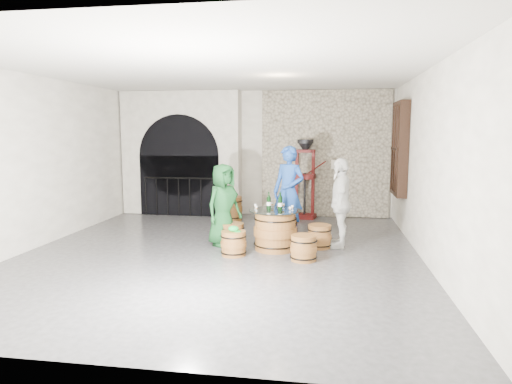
% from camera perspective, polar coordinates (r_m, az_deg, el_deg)
% --- Properties ---
extents(ground, '(8.00, 8.00, 0.00)m').
position_cam_1_polar(ground, '(8.24, -4.54, -7.69)').
color(ground, '#2F2F32').
rests_on(ground, ground).
extents(wall_back, '(8.00, 0.00, 8.00)m').
position_cam_1_polar(wall_back, '(11.89, -0.12, 4.85)').
color(wall_back, silver).
rests_on(wall_back, ground).
extents(wall_front, '(8.00, 0.00, 8.00)m').
position_cam_1_polar(wall_front, '(4.21, -17.54, -0.52)').
color(wall_front, silver).
rests_on(wall_front, ground).
extents(wall_left, '(0.00, 8.00, 8.00)m').
position_cam_1_polar(wall_left, '(9.43, -25.85, 3.38)').
color(wall_left, silver).
rests_on(wall_left, ground).
extents(wall_right, '(0.00, 8.00, 8.00)m').
position_cam_1_polar(wall_right, '(7.92, 20.82, 2.98)').
color(wall_right, silver).
rests_on(wall_right, ground).
extents(ceiling, '(8.00, 8.00, 0.00)m').
position_cam_1_polar(ceiling, '(8.02, -4.79, 14.96)').
color(ceiling, beige).
rests_on(ceiling, wall_back).
extents(stone_facing_panel, '(3.20, 0.12, 3.18)m').
position_cam_1_polar(stone_facing_panel, '(11.68, 8.62, 4.72)').
color(stone_facing_panel, tan).
rests_on(stone_facing_panel, ground).
extents(arched_opening, '(3.10, 0.60, 3.19)m').
position_cam_1_polar(arched_opening, '(12.09, -9.28, 4.71)').
color(arched_opening, silver).
rests_on(arched_opening, ground).
extents(shuttered_window, '(0.23, 1.10, 2.00)m').
position_cam_1_polar(shuttered_window, '(10.25, 17.48, 5.18)').
color(shuttered_window, black).
rests_on(shuttered_window, wall_right).
extents(barrel_table, '(0.96, 0.96, 0.74)m').
position_cam_1_polar(barrel_table, '(8.41, 2.42, -4.78)').
color(barrel_table, brown).
rests_on(barrel_table, ground).
extents(barrel_stool_left, '(0.46, 0.46, 0.44)m').
position_cam_1_polar(barrel_stool_left, '(8.72, -2.94, -5.35)').
color(barrel_stool_left, brown).
rests_on(barrel_stool_left, ground).
extents(barrel_stool_far, '(0.46, 0.46, 0.44)m').
position_cam_1_polar(barrel_stool_far, '(9.25, 3.74, -4.61)').
color(barrel_stool_far, brown).
rests_on(barrel_stool_far, ground).
extents(barrel_stool_right, '(0.46, 0.46, 0.44)m').
position_cam_1_polar(barrel_stool_right, '(8.65, 7.94, -5.52)').
color(barrel_stool_right, brown).
rests_on(barrel_stool_right, ground).
extents(barrel_stool_near_right, '(0.46, 0.46, 0.44)m').
position_cam_1_polar(barrel_stool_near_right, '(7.78, 5.96, -6.98)').
color(barrel_stool_near_right, brown).
rests_on(barrel_stool_near_right, ground).
extents(barrel_stool_near_left, '(0.46, 0.46, 0.44)m').
position_cam_1_polar(barrel_stool_near_left, '(8.06, -2.82, -6.43)').
color(barrel_stool_near_left, brown).
rests_on(barrel_stool_near_left, ground).
extents(green_cap, '(0.23, 0.18, 0.10)m').
position_cam_1_polar(green_cap, '(8.00, -2.81, -4.63)').
color(green_cap, '#0D942F').
rests_on(green_cap, barrel_stool_near_left).
extents(person_green, '(0.84, 0.91, 1.57)m').
position_cam_1_polar(person_green, '(8.68, -4.08, -1.61)').
color(person_green, '#113E1A').
rests_on(person_green, ground).
extents(person_blue, '(0.81, 0.70, 1.88)m').
position_cam_1_polar(person_blue, '(9.33, 4.09, 0.01)').
color(person_blue, navy).
rests_on(person_blue, ground).
extents(person_white, '(0.48, 1.02, 1.69)m').
position_cam_1_polar(person_white, '(8.66, 10.53, -1.34)').
color(person_white, silver).
rests_on(person_white, ground).
extents(wine_bottle_left, '(0.08, 0.08, 0.32)m').
position_cam_1_polar(wine_bottle_left, '(8.41, 1.62, -1.27)').
color(wine_bottle_left, black).
rests_on(wine_bottle_left, barrel_table).
extents(wine_bottle_center, '(0.08, 0.08, 0.32)m').
position_cam_1_polar(wine_bottle_center, '(8.31, 3.02, -1.39)').
color(wine_bottle_center, black).
rests_on(wine_bottle_center, barrel_table).
extents(wine_bottle_right, '(0.08, 0.08, 0.32)m').
position_cam_1_polar(wine_bottle_right, '(8.43, 3.08, -1.26)').
color(wine_bottle_right, black).
rests_on(wine_bottle_right, barrel_table).
extents(tasting_glass_a, '(0.05, 0.05, 0.10)m').
position_cam_1_polar(tasting_glass_a, '(8.20, 0.05, -2.07)').
color(tasting_glass_a, '#AB6521').
rests_on(tasting_glass_a, barrel_table).
extents(tasting_glass_b, '(0.05, 0.05, 0.10)m').
position_cam_1_polar(tasting_glass_b, '(8.29, 4.56, -2.00)').
color(tasting_glass_b, '#AB6521').
rests_on(tasting_glass_b, barrel_table).
extents(tasting_glass_c, '(0.05, 0.05, 0.10)m').
position_cam_1_polar(tasting_glass_c, '(8.61, 2.02, -1.62)').
color(tasting_glass_c, '#AB6521').
rests_on(tasting_glass_c, barrel_table).
extents(tasting_glass_d, '(0.05, 0.05, 0.10)m').
position_cam_1_polar(tasting_glass_d, '(8.48, 3.44, -1.76)').
color(tasting_glass_d, '#AB6521').
rests_on(tasting_glass_d, barrel_table).
extents(tasting_glass_e, '(0.05, 0.05, 0.10)m').
position_cam_1_polar(tasting_glass_e, '(8.13, 4.28, -2.19)').
color(tasting_glass_e, '#AB6521').
rests_on(tasting_glass_e, barrel_table).
extents(tasting_glass_f, '(0.05, 0.05, 0.10)m').
position_cam_1_polar(tasting_glass_f, '(8.40, -0.08, -1.85)').
color(tasting_glass_f, '#AB6521').
rests_on(tasting_glass_f, barrel_table).
extents(side_barrel, '(0.45, 0.45, 0.60)m').
position_cam_1_polar(side_barrel, '(11.15, -2.84, -2.08)').
color(side_barrel, brown).
rests_on(side_barrel, ground).
extents(corking_press, '(0.83, 0.52, 1.97)m').
position_cam_1_polar(corking_press, '(11.40, 6.14, 2.40)').
color(corking_press, '#4B0F0C').
rests_on(corking_press, ground).
extents(control_box, '(0.18, 0.10, 0.22)m').
position_cam_1_polar(control_box, '(11.62, 9.83, 3.44)').
color(control_box, silver).
rests_on(control_box, wall_back).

